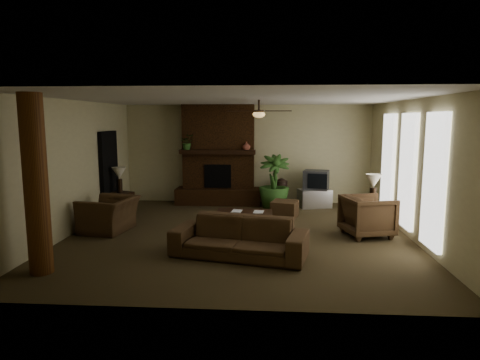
# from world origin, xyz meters

# --- Properties ---
(room_shell) EXTENTS (7.00, 7.00, 7.00)m
(room_shell) POSITION_xyz_m (0.00, 0.00, 1.40)
(room_shell) COLOR #4A3D25
(room_shell) RESTS_ON ground
(fireplace) EXTENTS (2.40, 0.70, 2.80)m
(fireplace) POSITION_xyz_m (-0.80, 3.22, 1.16)
(fireplace) COLOR #482913
(fireplace) RESTS_ON ground
(windows) EXTENTS (0.08, 3.65, 2.35)m
(windows) POSITION_xyz_m (3.45, 0.20, 1.35)
(windows) COLOR white
(windows) RESTS_ON ground
(log_column) EXTENTS (0.36, 0.36, 2.80)m
(log_column) POSITION_xyz_m (-2.95, -2.40, 1.40)
(log_column) COLOR brown
(log_column) RESTS_ON ground
(doorway) EXTENTS (0.10, 1.00, 2.10)m
(doorway) POSITION_xyz_m (-3.44, 1.80, 1.05)
(doorway) COLOR black
(doorway) RESTS_ON ground
(ceiling_fan) EXTENTS (1.35, 1.35, 0.37)m
(ceiling_fan) POSITION_xyz_m (0.40, 0.30, 2.53)
(ceiling_fan) COLOR black
(ceiling_fan) RESTS_ON ceiling
(sofa) EXTENTS (2.45, 1.19, 0.92)m
(sofa) POSITION_xyz_m (0.11, -1.40, 0.46)
(sofa) COLOR #4E3821
(sofa) RESTS_ON ground
(armchair_left) EXTENTS (0.90, 1.22, 0.98)m
(armchair_left) POSITION_xyz_m (-2.81, 0.09, 0.49)
(armchair_left) COLOR #4E3821
(armchair_left) RESTS_ON ground
(armchair_right) EXTENTS (1.05, 1.09, 0.93)m
(armchair_right) POSITION_xyz_m (2.66, 0.07, 0.47)
(armchair_right) COLOR #4E3821
(armchair_right) RESTS_ON ground
(coffee_table) EXTENTS (1.20, 0.70, 0.43)m
(coffee_table) POSITION_xyz_m (0.10, 0.26, 0.37)
(coffee_table) COLOR black
(coffee_table) RESTS_ON ground
(ottoman) EXTENTS (0.74, 0.74, 0.40)m
(ottoman) POSITION_xyz_m (1.02, 1.66, 0.20)
(ottoman) COLOR #4E3821
(ottoman) RESTS_ON ground
(tv_stand) EXTENTS (0.95, 0.70, 0.50)m
(tv_stand) POSITION_xyz_m (1.88, 2.87, 0.25)
(tv_stand) COLOR silver
(tv_stand) RESTS_ON ground
(tv) EXTENTS (0.76, 0.67, 0.52)m
(tv) POSITION_xyz_m (1.91, 2.87, 0.76)
(tv) COLOR #38383A
(tv) RESTS_ON tv_stand
(floor_vase) EXTENTS (0.34, 0.34, 0.77)m
(floor_vase) POSITION_xyz_m (0.98, 3.04, 0.43)
(floor_vase) COLOR #31221B
(floor_vase) RESTS_ON ground
(floor_plant) EXTENTS (0.88, 1.49, 0.82)m
(floor_plant) POSITION_xyz_m (0.76, 2.61, 0.41)
(floor_plant) COLOR #335E25
(floor_plant) RESTS_ON ground
(side_table_left) EXTENTS (0.66, 0.66, 0.55)m
(side_table_left) POSITION_xyz_m (-3.15, 1.75, 0.28)
(side_table_left) COLOR black
(side_table_left) RESTS_ON ground
(lamp_left) EXTENTS (0.44, 0.44, 0.65)m
(lamp_left) POSITION_xyz_m (-3.15, 1.72, 1.00)
(lamp_left) COLOR black
(lamp_left) RESTS_ON side_table_left
(side_table_right) EXTENTS (0.54, 0.54, 0.55)m
(side_table_right) POSITION_xyz_m (2.90, 0.85, 0.28)
(side_table_right) COLOR black
(side_table_right) RESTS_ON ground
(lamp_right) EXTENTS (0.45, 0.45, 0.65)m
(lamp_right) POSITION_xyz_m (2.93, 0.79, 1.00)
(lamp_right) COLOR black
(lamp_right) RESTS_ON side_table_right
(mantel_plant) EXTENTS (0.49, 0.52, 0.33)m
(mantel_plant) POSITION_xyz_m (-1.63, 2.92, 1.72)
(mantel_plant) COLOR #335E25
(mantel_plant) RESTS_ON fireplace
(mantel_vase) EXTENTS (0.24, 0.25, 0.22)m
(mantel_vase) POSITION_xyz_m (0.00, 2.95, 1.67)
(mantel_vase) COLOR #9A4F3D
(mantel_vase) RESTS_ON fireplace
(book_a) EXTENTS (0.22, 0.05, 0.29)m
(book_a) POSITION_xyz_m (-0.17, 0.25, 0.57)
(book_a) COLOR #999999
(book_a) RESTS_ON coffee_table
(book_b) EXTENTS (0.21, 0.04, 0.29)m
(book_b) POSITION_xyz_m (0.30, 0.21, 0.58)
(book_b) COLOR #999999
(book_b) RESTS_ON coffee_table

